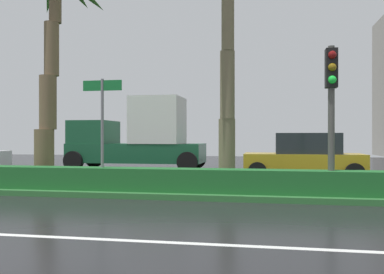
% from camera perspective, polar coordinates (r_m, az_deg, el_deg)
% --- Properties ---
extents(ground_plane, '(90.00, 42.00, 0.10)m').
position_cam_1_polar(ground_plane, '(13.83, -7.53, -6.74)').
color(ground_plane, black).
extents(near_lane_divider_stripe, '(81.00, 0.14, 0.01)m').
position_cam_1_polar(near_lane_divider_stripe, '(7.56, -24.50, -12.02)').
color(near_lane_divider_stripe, white).
rests_on(near_lane_divider_stripe, ground_plane).
extents(median_strip, '(85.50, 4.00, 0.15)m').
position_cam_1_polar(median_strip, '(12.87, -8.91, -6.69)').
color(median_strip, '#2D6B33').
rests_on(median_strip, ground_plane).
extents(median_hedge, '(76.50, 0.70, 0.60)m').
position_cam_1_polar(median_hedge, '(11.53, -11.23, -5.60)').
color(median_hedge, '#1E6028').
rests_on(median_hedge, median_strip).
extents(palm_tree_centre_left, '(3.77, 3.85, 7.18)m').
position_cam_1_polar(palm_tree_centre_left, '(14.26, -18.34, 16.79)').
color(palm_tree_centre_left, brown).
rests_on(palm_tree_centre_left, median_strip).
extents(traffic_signal_median_right, '(0.28, 0.43, 3.67)m').
position_cam_1_polar(traffic_signal_median_right, '(10.86, 18.49, 5.81)').
color(traffic_signal_median_right, '#4C4C47').
rests_on(traffic_signal_median_right, median_strip).
extents(street_name_sign, '(1.10, 0.08, 3.00)m').
position_cam_1_polar(street_name_sign, '(11.56, -12.14, 2.50)').
color(street_name_sign, slate).
rests_on(street_name_sign, median_strip).
extents(box_truck_lead, '(6.40, 2.64, 3.46)m').
position_cam_1_polar(box_truck_lead, '(20.21, -7.32, -0.07)').
color(box_truck_lead, '#195133').
rests_on(box_truck_lead, ground_plane).
extents(car_in_traffic_second, '(4.30, 2.02, 1.72)m').
position_cam_1_polar(car_in_traffic_second, '(16.05, 15.08, -2.67)').
color(car_in_traffic_second, '#B28C1E').
rests_on(car_in_traffic_second, ground_plane).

